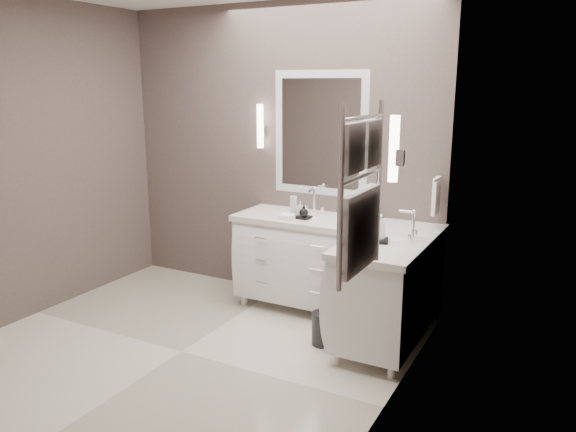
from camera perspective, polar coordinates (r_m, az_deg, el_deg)
The scene contains 19 objects.
floor at distance 4.46m, azimuth -10.77°, elevation -13.44°, with size 3.20×3.00×0.01m, color silver.
wall_back at distance 5.27m, azimuth -1.15°, elevation 6.41°, with size 3.20×0.01×2.70m, color #534542.
wall_left at distance 5.20m, azimuth -25.46°, elevation 5.03°, with size 0.01×3.00×2.70m, color #534542.
wall_right at distance 3.27m, azimuth 10.70°, elevation 1.90°, with size 0.01×3.00×2.70m, color #534542.
vanity_back at distance 5.01m, azimuth 1.85°, elevation -4.10°, with size 1.24×0.59×0.97m.
vanity_right at distance 4.42m, azimuth 10.27°, elevation -6.75°, with size 0.59×1.24×0.97m.
mirror_back at distance 5.04m, azimuth 3.27°, elevation 8.35°, with size 0.90×0.02×1.10m.
mirror_right at distance 4.01m, azimuth 14.05°, elevation 6.70°, with size 0.02×0.90×1.10m.
sconce_back at distance 5.25m, azimuth -2.85°, elevation 9.02°, with size 0.06×0.06×0.40m.
sconce_right at distance 3.47m, azimuth 10.70°, elevation 6.59°, with size 0.06×0.06×0.40m.
towel_bar_corner at distance 4.63m, azimuth 14.83°, elevation 2.06°, with size 0.03×0.22×0.30m.
towel_ladder at distance 2.91m, azimuth 7.33°, elevation 1.46°, with size 0.06×0.58×0.90m.
waste_bin at distance 4.45m, azimuth 3.64°, elevation -11.33°, with size 0.19×0.19×0.26m, color black.
amenity_tray_back at distance 4.84m, azimuth 1.45°, elevation -0.10°, with size 0.15×0.11×0.02m, color black.
amenity_tray_right at distance 4.18m, azimuth 9.37°, elevation -2.47°, with size 0.11×0.15×0.02m, color black.
water_bottle at distance 4.92m, azimuth 0.56°, elevation 1.03°, with size 0.06×0.06×0.17m, color silver.
soap_bottle_a at distance 4.86m, azimuth 1.24°, elevation 0.80°, with size 0.05×0.05×0.12m, color white.
soap_bottle_b at distance 4.79m, azimuth 1.61°, elevation 0.51°, with size 0.08×0.08×0.10m, color black.
soap_bottle_c at distance 4.15m, azimuth 9.42°, elevation -1.08°, with size 0.07×0.07×0.19m, color white.
Camera 1 is at (2.55, -3.07, 1.99)m, focal length 35.00 mm.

